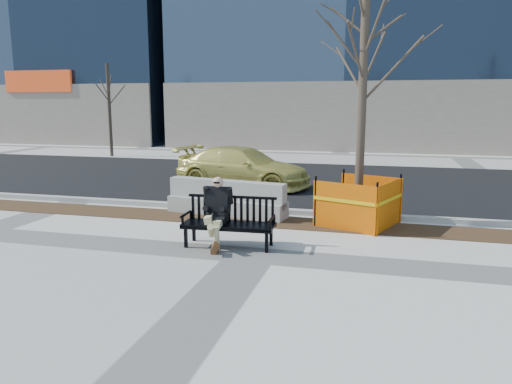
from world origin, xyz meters
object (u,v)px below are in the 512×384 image
(seated_man, at_px, (218,245))
(tree_fence, at_px, (357,224))
(sedan, at_px, (243,187))
(jersey_barrier_left, at_px, (227,215))
(bench, at_px, (229,246))

(seated_man, bearing_deg, tree_fence, 39.81)
(tree_fence, relative_size, sedan, 1.26)
(tree_fence, height_order, sedan, tree_fence)
(seated_man, bearing_deg, sedan, 99.04)
(seated_man, distance_m, tree_fence, 3.57)
(seated_man, xyz_separation_m, sedan, (-1.39, 6.67, 0.00))
(sedan, height_order, jersey_barrier_left, sedan)
(bench, distance_m, tree_fence, 3.41)
(tree_fence, height_order, jersey_barrier_left, tree_fence)
(sedan, bearing_deg, jersey_barrier_left, -159.32)
(tree_fence, xyz_separation_m, sedan, (-4.02, 4.26, 0.00))
(jersey_barrier_left, bearing_deg, tree_fence, 6.87)
(bench, bearing_deg, sedan, 101.02)
(bench, height_order, seated_man, seated_man)
(bench, distance_m, jersey_barrier_left, 2.75)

